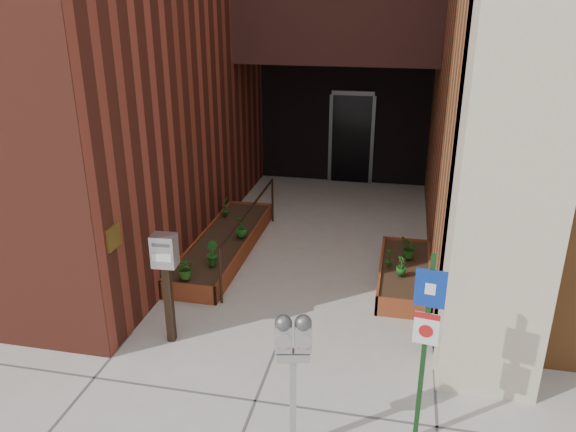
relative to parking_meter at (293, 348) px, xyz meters
The scene contains 14 objects.
ground 2.08m from the parking_meter, 109.13° to the left, with size 80.00×80.00×0.00m, color #9E9991.
planter_left 4.91m from the parking_meter, 116.08° to the left, with size 0.90×3.60×0.30m.
planter_right 4.08m from the parking_meter, 74.62° to the left, with size 0.80×2.20×0.30m.
handrail 4.57m from the parking_meter, 110.69° to the left, with size 0.04×3.34×0.90m.
parking_meter is the anchor object (origin of this frame).
sign_post 1.28m from the parking_meter, 17.67° to the left, with size 0.29×0.08×2.10m.
payment_dropbox 2.49m from the parking_meter, 141.63° to the left, with size 0.32×0.25×1.52m.
shrub_left_a 3.55m from the parking_meter, 128.94° to the left, with size 0.31×0.31×0.35m, color #2A631C.
shrub_left_b 3.84m from the parking_meter, 121.23° to the left, with size 0.21×0.21×0.39m, color #195518.
shrub_left_c 4.78m from the parking_meter, 112.46° to the left, with size 0.21×0.21×0.38m, color #1B5418.
shrub_left_d 5.86m from the parking_meter, 114.41° to the left, with size 0.19×0.19×0.37m, color #225418.
shrub_right_a 3.70m from the parking_meter, 74.25° to the left, with size 0.17×0.17×0.30m, color #175318.
shrub_right_b 3.91m from the parking_meter, 78.04° to the left, with size 0.16×0.16×0.30m, color #1B5E1A.
shrub_right_c 4.30m from the parking_meter, 75.13° to the left, with size 0.31×0.31×0.35m, color #1C5117.
Camera 1 is at (1.42, -5.94, 4.29)m, focal length 35.00 mm.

